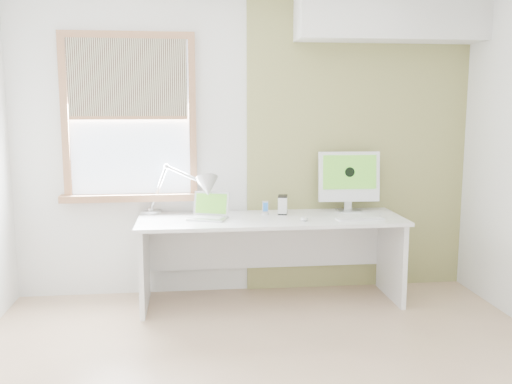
{
  "coord_description": "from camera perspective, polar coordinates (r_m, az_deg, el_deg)",
  "views": [
    {
      "loc": [
        -0.49,
        -3.15,
        1.66
      ],
      "look_at": [
        0.0,
        1.05,
        1.0
      ],
      "focal_mm": 39.38,
      "sensor_mm": 36.0,
      "label": 1
    }
  ],
  "objects": [
    {
      "name": "phone_dock",
      "position": [
        4.78,
        0.94,
        -1.93
      ],
      "size": [
        0.07,
        0.07,
        0.12
      ],
      "color": "silver",
      "rests_on": "desk"
    },
    {
      "name": "external_drive",
      "position": [
        4.82,
        2.72,
        -1.31
      ],
      "size": [
        0.1,
        0.14,
        0.16
      ],
      "color": "silver",
      "rests_on": "desk"
    },
    {
      "name": "soffit",
      "position": [
        5.07,
        13.52,
        17.03
      ],
      "size": [
        1.6,
        0.4,
        0.42
      ],
      "primitive_type": "cube",
      "color": "white",
      "rests_on": "room"
    },
    {
      "name": "mouse",
      "position": [
        4.56,
        4.93,
        -2.74
      ],
      "size": [
        0.09,
        0.11,
        0.03
      ],
      "primitive_type": "ellipsoid",
      "rotation": [
        0.0,
        0.0,
        -0.32
      ],
      "color": "white",
      "rests_on": "desk"
    },
    {
      "name": "laptop",
      "position": [
        4.65,
        -4.78,
        -2.04
      ],
      "size": [
        0.37,
        0.33,
        0.21
      ],
      "color": "silver",
      "rests_on": "desk"
    },
    {
      "name": "room",
      "position": [
        3.21,
        2.16,
        2.44
      ],
      "size": [
        4.04,
        3.54,
        2.64
      ],
      "color": "tan",
      "rests_on": "ground"
    },
    {
      "name": "accent_wall",
      "position": [
        5.12,
        10.31,
        4.69
      ],
      "size": [
        2.0,
        0.02,
        2.6
      ],
      "primitive_type": "cube",
      "color": "#958B51",
      "rests_on": "room"
    },
    {
      "name": "desk_lamp",
      "position": [
        4.74,
        -6.07,
        0.29
      ],
      "size": [
        0.71,
        0.46,
        0.43
      ],
      "color": "silver",
      "rests_on": "desk"
    },
    {
      "name": "keyboard",
      "position": [
        4.67,
        10.52,
        -2.66
      ],
      "size": [
        0.4,
        0.14,
        0.02
      ],
      "color": "white",
      "rests_on": "desk"
    },
    {
      "name": "imac",
      "position": [
        4.99,
        9.41,
        1.42
      ],
      "size": [
        0.54,
        0.18,
        0.53
      ],
      "color": "silver",
      "rests_on": "desk"
    },
    {
      "name": "window",
      "position": [
        4.89,
        -12.73,
        7.3
      ],
      "size": [
        1.2,
        0.14,
        1.42
      ],
      "color": "#A46D47",
      "rests_on": "room"
    },
    {
      "name": "desk",
      "position": [
        4.77,
        1.43,
        -4.77
      ],
      "size": [
        2.2,
        0.7,
        0.73
      ],
      "color": "white",
      "rests_on": "room"
    }
  ]
}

